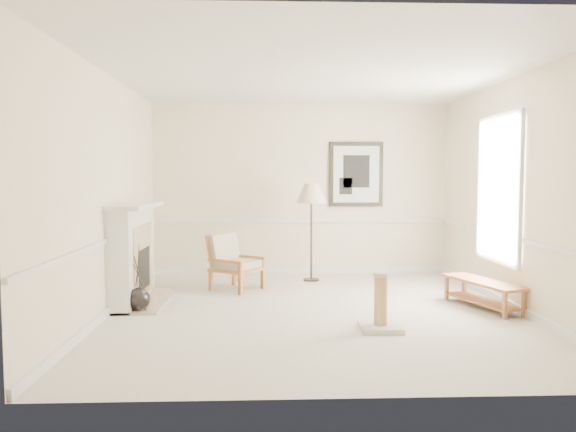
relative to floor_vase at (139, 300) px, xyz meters
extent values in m
plane|color=silver|center=(2.15, -0.02, -0.15)|extent=(5.50, 5.50, 0.00)
cube|color=beige|center=(2.15, 2.73, 1.30)|extent=(5.00, 0.04, 2.90)
cube|color=beige|center=(2.15, -2.77, 1.30)|extent=(5.00, 0.04, 2.90)
cube|color=beige|center=(-0.35, -0.02, 1.30)|extent=(0.04, 5.50, 2.90)
cube|color=beige|center=(4.65, -0.02, 1.30)|extent=(0.04, 5.50, 2.90)
cube|color=white|center=(2.15, -0.02, 2.75)|extent=(5.00, 5.50, 0.04)
cube|color=white|center=(2.15, 2.71, -0.10)|extent=(4.95, 0.04, 0.10)
cube|color=white|center=(2.15, 2.71, 0.75)|extent=(4.95, 0.04, 0.05)
cube|color=white|center=(4.61, 0.38, 1.35)|extent=(0.03, 1.20, 1.80)
cube|color=white|center=(4.60, 0.38, 1.35)|extent=(0.05, 1.34, 1.94)
cube|color=black|center=(3.10, 2.70, 1.55)|extent=(0.92, 0.04, 1.10)
cube|color=white|center=(3.10, 2.68, 1.55)|extent=(0.78, 0.01, 0.96)
cube|color=black|center=(3.10, 2.67, 1.60)|extent=(0.45, 0.01, 0.55)
cube|color=white|center=(-0.21, 0.58, 0.47)|extent=(0.28, 1.50, 1.25)
cube|color=white|center=(-0.16, 0.58, 1.13)|extent=(0.46, 1.64, 0.06)
cube|color=#C6B28E|center=(-0.06, 0.58, 0.40)|extent=(0.02, 1.05, 0.95)
cube|color=black|center=(-0.05, 0.58, 0.27)|extent=(0.02, 0.62, 0.58)
cube|color=gold|center=(-0.05, 0.58, 0.01)|extent=(0.01, 0.66, 0.05)
cube|color=#C6B28E|center=(-0.05, 0.58, -0.14)|extent=(0.60, 1.50, 0.03)
sphere|color=black|center=(0.00, 0.00, 0.01)|extent=(0.29, 0.29, 0.29)
cylinder|color=black|center=(0.00, 0.00, -0.11)|extent=(0.18, 0.18, 0.08)
cylinder|color=black|center=(0.00, 0.00, 0.38)|extent=(0.10, 0.08, 0.45)
cylinder|color=black|center=(0.00, 0.00, 0.35)|extent=(0.12, 0.10, 0.37)
cylinder|color=black|center=(0.00, 0.00, 0.42)|extent=(0.06, 0.05, 0.53)
cube|color=#AE6E38|center=(1.20, 0.96, 0.01)|extent=(0.07, 0.07, 0.33)
cube|color=#AE6E38|center=(0.76, 1.27, 0.01)|extent=(0.07, 0.07, 0.33)
cube|color=#AE6E38|center=(1.51, 1.40, 0.01)|extent=(0.07, 0.07, 0.33)
cube|color=#AE6E38|center=(1.07, 1.71, 0.01)|extent=(0.07, 0.07, 0.33)
cube|color=#AE6E38|center=(1.13, 1.33, 0.15)|extent=(0.85, 0.85, 0.04)
cube|color=#AE6E38|center=(0.91, 1.49, 0.42)|extent=(0.47, 0.58, 0.48)
cube|color=#AE6E38|center=(0.98, 1.11, 0.30)|extent=(0.53, 0.39, 0.04)
cube|color=#AE6E38|center=(1.29, 1.55, 0.30)|extent=(0.53, 0.39, 0.04)
cube|color=white|center=(1.13, 1.33, 0.23)|extent=(0.78, 0.78, 0.10)
cube|color=white|center=(0.95, 1.46, 0.44)|extent=(0.46, 0.56, 0.43)
cylinder|color=black|center=(2.28, 2.02, -0.14)|extent=(0.25, 0.25, 0.03)
cylinder|color=black|center=(2.28, 2.02, 0.57)|extent=(0.03, 0.03, 1.40)
cone|color=#FEEACB|center=(2.28, 2.02, 1.24)|extent=(0.65, 0.65, 0.31)
cube|color=#AE6E38|center=(4.30, 0.06, 0.18)|extent=(0.72, 1.28, 0.04)
cube|color=#AE6E38|center=(4.30, 0.06, -0.07)|extent=(0.64, 1.18, 0.03)
cube|color=#AE6E38|center=(4.33, -0.52, 0.00)|extent=(0.06, 0.06, 0.32)
cube|color=#AE6E38|center=(4.60, -0.44, 0.00)|extent=(0.06, 0.06, 0.32)
cube|color=#AE6E38|center=(4.00, 0.55, 0.00)|extent=(0.06, 0.06, 0.32)
cube|color=#AE6E38|center=(4.27, 0.64, 0.00)|extent=(0.06, 0.06, 0.32)
cube|color=beige|center=(2.80, -0.90, -0.13)|extent=(0.44, 0.44, 0.06)
cylinder|color=tan|center=(2.80, -0.90, 0.17)|extent=(0.14, 0.14, 0.53)
cylinder|color=beige|center=(2.80, -0.90, 0.45)|extent=(0.17, 0.17, 0.04)
camera|label=1|loc=(1.56, -6.84, 1.50)|focal=35.00mm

